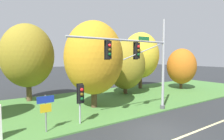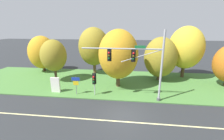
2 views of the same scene
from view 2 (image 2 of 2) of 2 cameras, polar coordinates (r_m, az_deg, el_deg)
The scene contains 13 objects.
ground_plane at distance 14.86m, azimuth 4.24°, elevation -16.35°, with size 160.00×160.00×0.00m, color #282B2D.
lane_stripe at distance 13.87m, azimuth 4.00°, elevation -19.01°, with size 36.00×0.16×0.01m, color beige.
grass_verge at distance 22.24m, azimuth 5.25°, elevation -4.70°, with size 48.00×11.50×0.10m, color #477A38.
traffic_signal_mast at distance 15.91m, azimuth 10.36°, elevation 3.37°, with size 8.64×0.49×7.63m.
pedestrian_signal_near_kerb at distance 17.51m, azimuth -6.87°, elevation -3.80°, with size 0.46×0.55×2.72m.
route_sign_post at distance 18.28m, azimuth -13.61°, elevation -4.71°, with size 0.98×0.08×2.22m.
tree_nearest_road at distance 29.44m, azimuth -25.06°, elevation 6.09°, with size 4.64×4.64×6.35m.
tree_left_of_mast at distance 23.13m, azimuth -21.35°, elevation 5.15°, with size 3.65×3.65×6.16m.
tree_behind_signpost at distance 25.66m, azimuth -6.93°, elevation 8.82°, with size 5.10×5.10×7.80m.
tree_mid_verge at distance 19.48m, azimuth 2.43°, elevation 5.91°, with size 5.15×5.15×7.62m.
tree_tall_centre at distance 23.26m, azimuth 17.92°, elevation 4.63°, with size 4.74×4.74×6.48m.
tree_right_far at distance 25.87m, azimuth 26.31°, elevation 7.60°, with size 5.20×5.20×7.99m.
info_kiosk at distance 19.84m, azimuth -20.73°, elevation -5.34°, with size 1.10×0.24×1.90m.
Camera 2 is at (0.42, -12.50, 8.03)m, focal length 24.00 mm.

